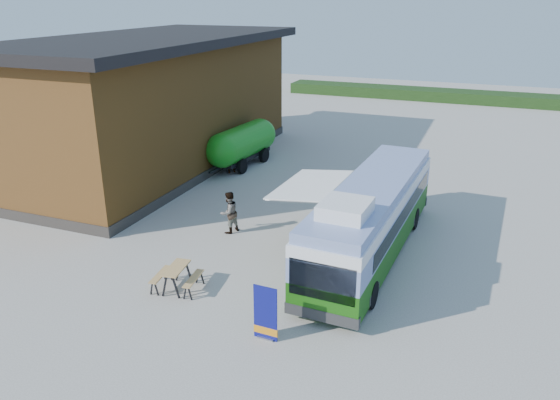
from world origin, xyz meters
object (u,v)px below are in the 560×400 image
at_px(picnic_table, 177,273).
at_px(slurry_tanker, 242,143).
at_px(person_a, 232,157).
at_px(person_b, 229,212).
at_px(banner, 265,318).
at_px(bus, 371,216).

relative_size(picnic_table, slurry_tanker, 0.25).
relative_size(person_a, person_b, 0.99).
height_order(banner, picnic_table, banner).
distance_m(bus, person_b, 6.17).
bearing_deg(bus, slurry_tanker, 139.84).
height_order(bus, person_b, bus).
xyz_separation_m(person_b, slurry_tanker, (-3.66, 9.06, 0.48)).
distance_m(picnic_table, slurry_tanker, 14.73).
distance_m(bus, person_a, 12.42).
bearing_deg(person_b, picnic_table, 27.64).
bearing_deg(bus, person_b, -177.16).
height_order(bus, person_a, bus).
distance_m(picnic_table, person_b, 5.08).
distance_m(banner, person_b, 8.01).
bearing_deg(slurry_tanker, bus, -36.61).
height_order(banner, slurry_tanker, slurry_tanker).
height_order(picnic_table, person_b, person_b).
height_order(banner, person_a, person_a).
bearing_deg(person_a, person_b, -119.34).
xyz_separation_m(bus, person_a, (-9.79, 7.60, -0.75)).
height_order(bus, slurry_tanker, bus).
height_order(person_a, person_b, person_b).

